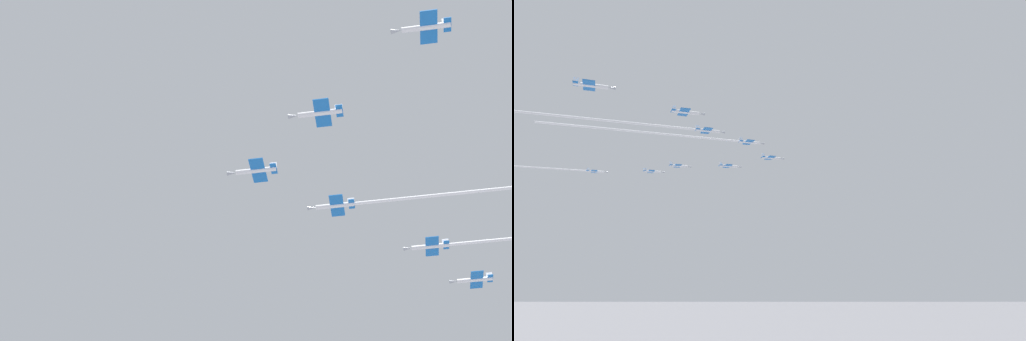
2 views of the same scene
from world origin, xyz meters
TOP-DOWN VIEW (x-y plane):
  - jet_lead at (-14.10, -11.89)m, footprint 8.05×9.52m
  - jet_port_inner at (-9.92, 9.41)m, footprint 8.05×9.52m
  - jet_starboard_inner at (-52.44, 13.65)m, footprint 48.90×66.63m
  - jet_port_outer at (-8.86, 35.00)m, footprint 8.05×9.52m
  - jet_starboard_outer at (-73.88, 16.02)m, footprint 41.95×57.09m
  - jet_center_rear at (-2.16, 52.84)m, footprint 8.05×9.52m
  - jet_port_trail at (-79.39, -3.47)m, footprint 8.05×9.52m
  - jet_starboard_trail at (-18.07, 101.71)m, footprint 40.97×55.75m
  - jet_tail_end at (-107.96, 8.68)m, footprint 8.05×9.52m

SIDE VIEW (x-z plane):
  - jet_port_inner at x=-9.92m, z-range 114.75..116.92m
  - jet_tail_end at x=-107.96m, z-range 114.81..116.98m
  - jet_starboard_outer at x=-73.88m, z-range 115.73..117.90m
  - jet_port_trail at x=-79.39m, z-range 116.03..118.20m
  - jet_lead at x=-14.10m, z-range 116.19..118.36m
  - jet_center_rear at x=-2.16m, z-range 116.35..118.52m
  - jet_port_outer at x=-8.86m, z-range 116.64..118.81m
  - jet_starboard_trail at x=-18.07m, z-range 117.57..119.74m
  - jet_starboard_inner at x=-52.44m, z-range 117.62..119.79m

